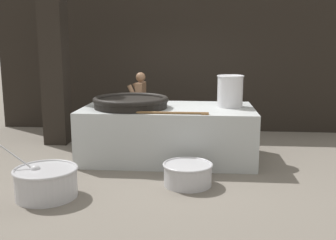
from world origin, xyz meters
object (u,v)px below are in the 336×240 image
at_px(stock_pot, 230,91).
at_px(prep_bowl_meat, 188,173).
at_px(giant_wok_near, 131,102).
at_px(cook, 141,104).
at_px(prep_bowl_vegetables, 46,181).

height_order(stock_pot, prep_bowl_meat, stock_pot).
relative_size(giant_wok_near, cook, 0.91).
bearing_deg(giant_wok_near, prep_bowl_meat, -49.94).
bearing_deg(giant_wok_near, prep_bowl_vegetables, -113.99).
relative_size(giant_wok_near, prep_bowl_vegetables, 1.19).
distance_m(stock_pot, prep_bowl_meat, 1.97).
relative_size(prep_bowl_vegetables, prep_bowl_meat, 1.52).
distance_m(stock_pot, cook, 2.20).
bearing_deg(stock_pot, giant_wok_near, -171.94).
height_order(giant_wok_near, prep_bowl_vegetables, giant_wok_near).
relative_size(cook, prep_bowl_meat, 1.98).
bearing_deg(prep_bowl_vegetables, stock_pot, 39.50).
relative_size(cook, prep_bowl_vegetables, 1.31).
distance_m(cook, prep_bowl_meat, 2.97).
bearing_deg(prep_bowl_vegetables, cook, 76.57).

